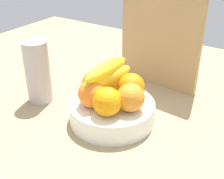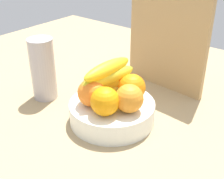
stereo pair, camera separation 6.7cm
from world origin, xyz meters
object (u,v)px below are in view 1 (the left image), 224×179
(orange_front_right, at_px, (131,98))
(thermos_tumbler, at_px, (38,72))
(orange_back_right, at_px, (95,83))
(orange_top_stack, at_px, (92,94))
(orange_back_left, at_px, (115,80))
(banana_bunch, at_px, (109,80))
(orange_center, at_px, (131,87))
(fruit_bowl, at_px, (112,112))
(orange_front_left, at_px, (107,102))
(cutting_board, at_px, (160,32))

(orange_front_right, xyz_separation_m, thermos_tumbler, (-0.31, -0.02, 0.00))
(orange_back_right, distance_m, orange_top_stack, 0.06)
(orange_back_left, relative_size, banana_bunch, 0.41)
(orange_front_right, distance_m, orange_back_left, 0.11)
(orange_back_right, height_order, thermos_tumbler, thermos_tumbler)
(orange_center, relative_size, orange_back_left, 1.00)
(orange_center, distance_m, orange_back_right, 0.10)
(fruit_bowl, xyz_separation_m, orange_back_right, (-0.06, 0.01, 0.07))
(fruit_bowl, relative_size, orange_back_left, 3.15)
(orange_center, bearing_deg, orange_top_stack, -126.10)
(orange_top_stack, bearing_deg, orange_back_right, 117.80)
(orange_front_left, height_order, thermos_tumbler, thermos_tumbler)
(fruit_bowl, xyz_separation_m, cutting_board, (0.00, 0.27, 0.15))
(orange_front_right, height_order, orange_top_stack, same)
(orange_center, distance_m, orange_top_stack, 0.11)
(orange_front_right, relative_size, orange_center, 1.00)
(orange_back_left, distance_m, orange_top_stack, 0.10)
(orange_front_right, xyz_separation_m, orange_back_left, (-0.09, 0.06, 0.00))
(fruit_bowl, bearing_deg, orange_front_right, -4.97)
(orange_back_right, relative_size, cutting_board, 0.20)
(orange_back_right, bearing_deg, orange_center, 22.70)
(orange_center, xyz_separation_m, orange_top_stack, (-0.07, -0.09, 0.00))
(orange_back_right, bearing_deg, orange_front_right, -6.49)
(orange_front_left, height_order, orange_top_stack, same)
(orange_top_stack, height_order, thermos_tumbler, thermos_tumbler)
(orange_center, xyz_separation_m, cutting_board, (-0.03, 0.23, 0.09))
(orange_back_left, relative_size, thermos_tumbler, 0.39)
(orange_front_left, relative_size, banana_bunch, 0.41)
(thermos_tumbler, bearing_deg, orange_front_left, -5.75)
(orange_front_left, xyz_separation_m, thermos_tumbler, (-0.27, 0.03, 0.00))
(orange_center, bearing_deg, orange_back_right, -157.30)
(orange_center, bearing_deg, orange_back_left, 170.54)
(fruit_bowl, xyz_separation_m, thermos_tumbler, (-0.25, -0.03, 0.07))
(orange_back_right, relative_size, thermos_tumbler, 0.39)
(orange_front_right, bearing_deg, banana_bunch, 162.35)
(orange_front_right, relative_size, banana_bunch, 0.41)
(orange_front_left, relative_size, orange_top_stack, 1.00)
(orange_top_stack, bearing_deg, banana_bunch, 82.51)
(orange_back_left, height_order, banana_bunch, banana_bunch)
(thermos_tumbler, bearing_deg, orange_center, 15.02)
(fruit_bowl, bearing_deg, orange_back_right, 172.04)
(orange_front_left, distance_m, orange_top_stack, 0.06)
(fruit_bowl, bearing_deg, orange_top_stack, -128.95)
(cutting_board, distance_m, thermos_tumbler, 0.40)
(orange_back_right, distance_m, thermos_tumbler, 0.19)
(thermos_tumbler, bearing_deg, orange_back_left, 21.03)
(fruit_bowl, relative_size, orange_front_left, 3.15)
(banana_bunch, bearing_deg, orange_front_right, -17.65)
(orange_back_left, height_order, orange_top_stack, same)
(orange_front_right, distance_m, thermos_tumbler, 0.31)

